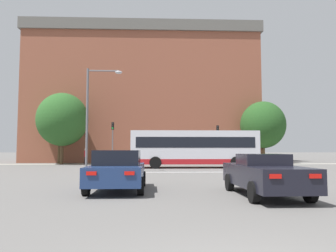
% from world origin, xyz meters
% --- Properties ---
extents(stop_line_strip, '(9.41, 0.30, 0.01)m').
position_xyz_m(stop_line_strip, '(0.00, 19.34, 0.00)').
color(stop_line_strip, silver).
rests_on(stop_line_strip, ground_plane).
extents(far_pavement, '(70.45, 2.50, 0.01)m').
position_xyz_m(far_pavement, '(0.00, 32.47, 0.01)').
color(far_pavement, gray).
rests_on(far_pavement, ground_plane).
extents(brick_civic_building, '(29.99, 13.61, 19.78)m').
position_xyz_m(brick_civic_building, '(-2.72, 42.25, 8.86)').
color(brick_civic_building, brown).
rests_on(brick_civic_building, ground_plane).
extents(car_saloon_left, '(2.10, 4.50, 1.54)m').
position_xyz_m(car_saloon_left, '(-2.55, 9.14, 0.78)').
color(car_saloon_left, navy).
rests_on(car_saloon_left, ground_plane).
extents(car_roadster_right, '(1.95, 4.84, 1.41)m').
position_xyz_m(car_roadster_right, '(2.58, 7.49, 0.72)').
color(car_roadster_right, black).
rests_on(car_roadster_right, ground_plane).
extents(bus_crossing_lead, '(10.89, 2.67, 3.18)m').
position_xyz_m(bus_crossing_lead, '(2.28, 24.84, 1.71)').
color(bus_crossing_lead, silver).
rests_on(bus_crossing_lead, ground_plane).
extents(traffic_light_far_left, '(0.26, 0.31, 4.55)m').
position_xyz_m(traffic_light_far_left, '(-5.71, 32.01, 3.03)').
color(traffic_light_far_left, slate).
rests_on(traffic_light_far_left, ground_plane).
extents(traffic_light_far_right, '(0.26, 0.31, 4.24)m').
position_xyz_m(traffic_light_far_right, '(5.76, 32.05, 2.85)').
color(traffic_light_far_right, slate).
rests_on(traffic_light_far_right, ground_plane).
extents(street_lamp_junction, '(2.52, 0.36, 7.35)m').
position_xyz_m(street_lamp_junction, '(-5.50, 19.67, 4.52)').
color(street_lamp_junction, slate).
rests_on(street_lamp_junction, ground_plane).
extents(pedestrian_waiting, '(0.36, 0.45, 1.71)m').
position_xyz_m(pedestrian_waiting, '(-8.60, 32.01, 1.00)').
color(pedestrian_waiting, black).
rests_on(pedestrian_waiting, ground_plane).
extents(pedestrian_walking_east, '(0.43, 0.45, 1.69)m').
position_xyz_m(pedestrian_walking_east, '(4.54, 31.93, 0.99)').
color(pedestrian_walking_east, black).
rests_on(pedestrian_walking_east, ground_plane).
extents(tree_by_building, '(5.26, 5.26, 7.27)m').
position_xyz_m(tree_by_building, '(11.59, 34.39, 4.50)').
color(tree_by_building, '#4C3823').
rests_on(tree_by_building, ground_plane).
extents(tree_kerbside, '(4.85, 4.85, 7.20)m').
position_xyz_m(tree_kerbside, '(-12.15, 34.72, 4.65)').
color(tree_kerbside, '#4C3823').
rests_on(tree_kerbside, ground_plane).
extents(tree_distant, '(5.48, 5.48, 7.72)m').
position_xyz_m(tree_distant, '(-11.16, 32.15, 4.84)').
color(tree_distant, '#4C3823').
rests_on(tree_distant, ground_plane).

